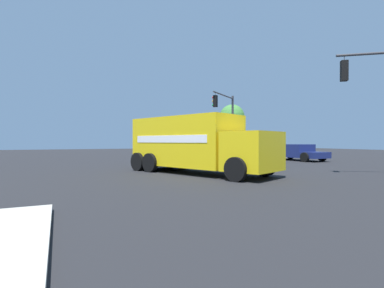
% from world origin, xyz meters
% --- Properties ---
extents(ground_plane, '(100.00, 100.00, 0.00)m').
position_xyz_m(ground_plane, '(0.00, 0.00, 0.00)').
color(ground_plane, black).
extents(sidewalk_corner_near, '(12.60, 12.60, 0.14)m').
position_xyz_m(sidewalk_corner_near, '(-13.28, -13.28, 0.07)').
color(sidewalk_corner_near, '#B2ADA0').
rests_on(sidewalk_corner_near, ground).
extents(delivery_truck, '(5.41, 8.32, 2.89)m').
position_xyz_m(delivery_truck, '(0.50, 1.30, 1.50)').
color(delivery_truck, yellow).
rests_on(delivery_truck, ground).
extents(traffic_light_primary, '(3.61, 2.66, 5.73)m').
position_xyz_m(traffic_light_primary, '(-6.78, -7.20, 3.93)').
color(traffic_light_primary, '#38383D').
rests_on(traffic_light_primary, sidewalk_corner_near).
extents(pickup_navy, '(2.37, 5.25, 1.38)m').
position_xyz_m(pickup_navy, '(-11.73, -3.78, 0.73)').
color(pickup_navy, navy).
rests_on(pickup_navy, ground).
extents(pedestrian_near_corner, '(0.30, 0.52, 1.64)m').
position_xyz_m(pedestrian_near_corner, '(-9.55, -14.06, 1.07)').
color(pedestrian_near_corner, navy).
rests_on(pedestrian_near_corner, sidewalk_corner_near).
extents(picket_fence_run, '(5.68, 0.05, 0.95)m').
position_xyz_m(picket_fence_run, '(-13.28, -19.34, 0.62)').
color(picket_fence_run, silver).
rests_on(picket_fence_run, sidewalk_corner_near).
extents(shade_tree_near, '(3.41, 3.41, 6.52)m').
position_xyz_m(shade_tree_near, '(-14.71, -18.46, 4.93)').
color(shade_tree_near, brown).
rests_on(shade_tree_near, sidewalk_corner_near).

